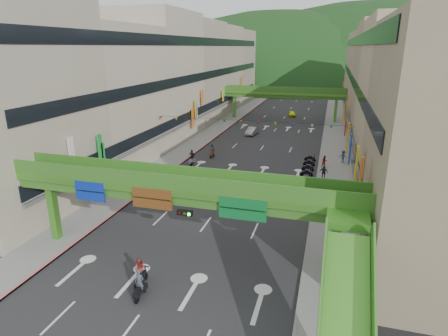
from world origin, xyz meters
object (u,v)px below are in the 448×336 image
(car_yellow, at_px, (292,114))
(overpass_near, at_px, (187,200))
(scooter_rider_mid, at_px, (140,271))
(pedestrian_red, at_px, (324,163))
(scooter_rider_near, at_px, (140,285))
(car_silver, at_px, (252,131))

(car_yellow, bearing_deg, overpass_near, -99.42)
(overpass_near, height_order, scooter_rider_mid, overpass_near)
(overpass_near, bearing_deg, pedestrian_red, 71.43)
(overpass_near, distance_m, scooter_rider_near, 6.32)
(car_silver, distance_m, car_yellow, 21.76)
(overpass_near, height_order, car_silver, overpass_near)
(car_silver, bearing_deg, scooter_rider_mid, -80.23)
(scooter_rider_near, relative_size, scooter_rider_mid, 1.04)
(pedestrian_red, bearing_deg, car_silver, 101.00)
(scooter_rider_mid, bearing_deg, pedestrian_red, 69.29)
(overpass_near, bearing_deg, car_yellow, 89.50)
(overpass_near, height_order, pedestrian_red, overpass_near)
(scooter_rider_mid, distance_m, car_silver, 46.42)
(scooter_rider_mid, relative_size, car_yellow, 0.55)
(scooter_rider_near, xyz_separation_m, car_silver, (-2.78, 47.69, -0.28))
(car_silver, bearing_deg, pedestrian_red, -44.75)
(pedestrian_red, bearing_deg, car_yellow, 75.19)
(scooter_rider_mid, relative_size, car_silver, 0.48)
(car_yellow, relative_size, pedestrian_red, 2.21)
(scooter_rider_mid, xyz_separation_m, car_silver, (-2.13, 46.37, -0.34))
(overpass_near, xyz_separation_m, pedestrian_red, (8.87, 26.39, -4.40))
(scooter_rider_near, xyz_separation_m, pedestrian_red, (10.49, 30.77, -0.15))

